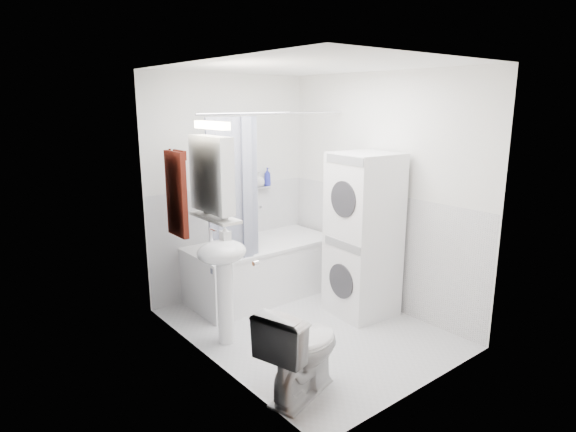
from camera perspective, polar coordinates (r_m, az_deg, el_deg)
floor at (r=4.73m, az=2.12°, el=-13.06°), size 2.60×2.60×0.00m
room_walls at (r=4.28m, az=2.29°, el=5.07°), size 2.60×2.60×2.60m
wainscot at (r=4.71m, az=-0.16°, el=-5.26°), size 1.98×2.58×2.58m
door at (r=3.40m, az=-3.85°, el=-5.60°), size 0.05×2.00×2.00m
bathtub at (r=5.34m, az=-3.23°, el=-5.95°), size 1.61×0.76×0.61m
tub_spout at (r=5.55m, az=-3.61°, el=1.15°), size 0.04×0.12×0.04m
curtain_rod at (r=4.79m, az=-1.22°, el=12.12°), size 1.79×0.02×0.02m
shower_curtain at (r=4.57m, az=-6.34°, el=2.51°), size 0.55×0.02×1.45m
sink at (r=4.22m, az=-7.72°, el=-6.13°), size 0.44×0.37×1.04m
medicine_cabinet at (r=3.83m, az=-9.02°, el=5.12°), size 0.13×0.50×0.71m
shelf at (r=3.91m, az=-8.64°, el=-0.17°), size 0.18×0.54×0.02m
shower_caddy at (r=5.53m, az=-3.16°, el=3.41°), size 0.22×0.06×0.02m
towel at (r=4.36m, az=-13.08°, el=2.78°), size 0.07×0.32×0.78m
washer_dryer at (r=4.83m, az=8.88°, el=-2.25°), size 0.63×0.62×1.63m
toilet at (r=3.62m, az=1.61°, el=-15.53°), size 0.81×0.60×0.71m
soap_pump at (r=4.18m, az=-7.43°, el=-2.77°), size 0.08×0.17×0.08m
shelf_bottle at (r=3.77m, az=-7.52°, el=0.12°), size 0.07×0.18×0.07m
shelf_cup at (r=3.99m, az=-9.54°, el=1.02°), size 0.10×0.09×0.10m
shampoo_a at (r=5.50m, az=-3.46°, el=4.15°), size 0.13×0.17×0.13m
shampoo_b at (r=5.57m, az=-2.45°, el=4.02°), size 0.08×0.21×0.08m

